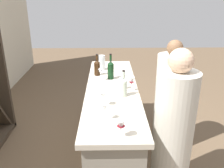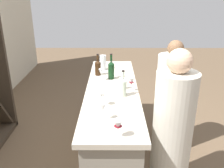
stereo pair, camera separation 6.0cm
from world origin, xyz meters
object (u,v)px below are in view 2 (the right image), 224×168
object	(u,v)px
wine_bottle_center_amber_brown	(98,67)
water_pitcher	(103,63)
person_center_guest	(172,132)
wine_bottle_second_left_dark_green	(111,69)
wine_glass_near_left	(131,82)
wine_glass_far_left	(103,108)
person_left_guest	(170,102)
wine_glass_near_center	(122,81)
wine_glass_far_right	(101,72)
wine_bottle_leftmost_clear_pale	(123,86)
wine_glass_near_right	(118,125)
wine_glass_far_center	(102,96)

from	to	relation	value
wine_bottle_center_amber_brown	water_pitcher	bearing A→B (deg)	-14.40
wine_bottle_center_amber_brown	person_center_guest	xyz separation A→B (m)	(-1.08, -0.79, -0.33)
wine_bottle_second_left_dark_green	person_center_guest	distance (m)	1.17
wine_glass_near_left	wine_glass_far_left	bearing A→B (deg)	155.54
wine_glass_near_left	person_left_guest	xyz separation A→B (m)	(0.23, -0.53, -0.37)
wine_glass_near_center	person_left_guest	distance (m)	0.75
wine_glass_far_left	wine_glass_far_right	size ratio (longest dim) A/B	1.06
wine_bottle_leftmost_clear_pale	wine_glass_far_right	world-z (taller)	wine_bottle_leftmost_clear_pale
wine_bottle_second_left_dark_green	wine_bottle_center_amber_brown	world-z (taller)	wine_bottle_second_left_dark_green
wine_glass_far_right	water_pitcher	bearing A→B (deg)	-0.45
wine_bottle_second_left_dark_green	water_pitcher	distance (m)	0.40
wine_glass_near_left	wine_glass_near_right	size ratio (longest dim) A/B	1.09
wine_bottle_second_left_dark_green	person_left_guest	xyz separation A→B (m)	(-0.17, -0.76, -0.38)
wine_glass_far_left	person_left_guest	bearing A→B (deg)	-42.83
wine_bottle_second_left_dark_green	wine_glass_near_right	xyz separation A→B (m)	(-1.34, -0.06, -0.02)
wine_bottle_second_left_dark_green	person_center_guest	bearing A→B (deg)	-147.07
wine_glass_far_right	wine_bottle_center_amber_brown	bearing A→B (deg)	14.78
wine_glass_near_center	water_pitcher	size ratio (longest dim) A/B	0.67
wine_bottle_second_left_dark_green	person_center_guest	world-z (taller)	person_center_guest
wine_bottle_leftmost_clear_pale	wine_glass_near_center	bearing A→B (deg)	0.24
wine_glass_far_center	person_center_guest	distance (m)	0.78
wine_bottle_second_left_dark_green	wine_glass_near_left	distance (m)	0.47
wine_bottle_leftmost_clear_pale	wine_glass_far_center	distance (m)	0.32
wine_bottle_center_amber_brown	wine_bottle_second_left_dark_green	bearing A→B (deg)	-129.14
wine_bottle_center_amber_brown	wine_glass_near_center	size ratio (longest dim) A/B	2.07
wine_glass_far_center	person_left_guest	bearing A→B (deg)	-54.37
wine_bottle_second_left_dark_green	wine_glass_near_right	distance (m)	1.34
wine_bottle_center_amber_brown	wine_glass_near_left	world-z (taller)	wine_bottle_center_amber_brown
wine_bottle_center_amber_brown	wine_glass_near_right	bearing A→B (deg)	-170.66
wine_glass_near_center	person_left_guest	xyz separation A→B (m)	(0.18, -0.63, -0.36)
wine_glass_far_right	wine_glass_near_left	bearing A→B (deg)	-133.46
wine_glass_near_right	person_left_guest	distance (m)	1.41
wine_glass_far_center	person_center_guest	bearing A→B (deg)	-102.91
wine_bottle_leftmost_clear_pale	person_left_guest	world-z (taller)	person_left_guest
wine_glass_near_center	wine_glass_near_right	distance (m)	0.99
person_center_guest	wine_glass_near_left	bearing A→B (deg)	-40.63
wine_glass_near_left	wine_bottle_leftmost_clear_pale	bearing A→B (deg)	143.07
person_center_guest	wine_glass_near_center	bearing A→B (deg)	-36.67
wine_bottle_leftmost_clear_pale	wine_glass_far_left	size ratio (longest dim) A/B	1.82
wine_glass_far_center	wine_glass_near_center	bearing A→B (deg)	-26.77
wine_glass_far_right	person_center_guest	xyz separation A→B (m)	(-0.87, -0.73, -0.32)
wine_glass_far_left	wine_glass_near_center	bearing A→B (deg)	-15.41
wine_glass_far_center	wine_glass_far_right	world-z (taller)	wine_glass_far_right
water_pitcher	person_left_guest	xyz separation A→B (m)	(-0.55, -0.88, -0.36)
water_pitcher	wine_bottle_second_left_dark_green	bearing A→B (deg)	-162.22
wine_bottle_center_amber_brown	person_left_guest	bearing A→B (deg)	-108.69
wine_bottle_leftmost_clear_pale	wine_glass_near_left	distance (m)	0.17
wine_glass_near_center	water_pitcher	xyz separation A→B (m)	(0.73, 0.25, 0.01)
wine_glass_near_left	person_center_guest	distance (m)	0.73
wine_bottle_second_left_dark_green	water_pitcher	bearing A→B (deg)	17.78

